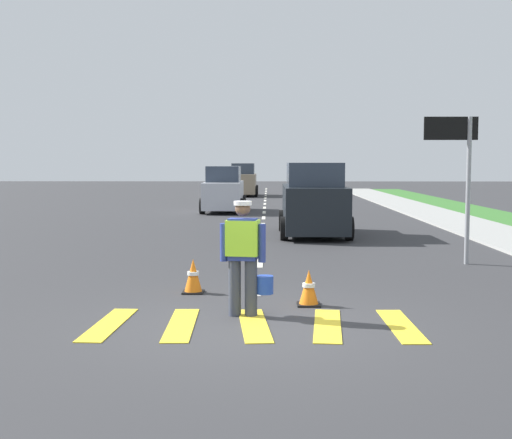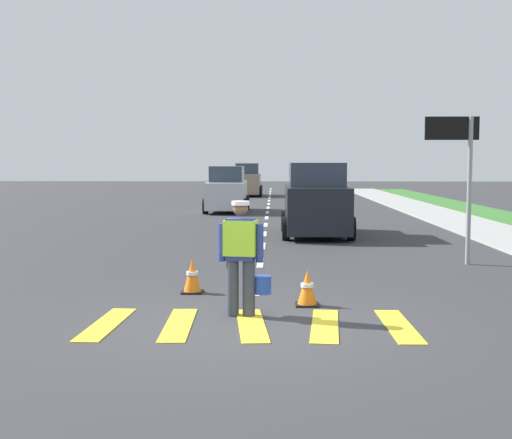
{
  "view_description": "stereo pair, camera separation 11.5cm",
  "coord_description": "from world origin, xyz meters",
  "px_view_note": "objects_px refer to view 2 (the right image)",
  "views": [
    {
      "loc": [
        0.19,
        -9.02,
        2.22
      ],
      "look_at": [
        -0.05,
        4.13,
        1.1
      ],
      "focal_mm": 47.2,
      "sensor_mm": 36.0,
      "label": 1
    },
    {
      "loc": [
        0.31,
        -9.02,
        2.22
      ],
      "look_at": [
        -0.05,
        4.13,
        1.1
      ],
      "focal_mm": 47.2,
      "sensor_mm": 36.0,
      "label": 2
    }
  ],
  "objects_px": {
    "traffic_cone_far": "(192,276)",
    "car_oncoming_second": "(227,191)",
    "road_worker": "(242,252)",
    "traffic_cone_near": "(307,288)",
    "car_outgoing_ahead": "(316,202)",
    "car_oncoming_third": "(247,181)",
    "lane_direction_sign": "(459,154)"
  },
  "relations": [
    {
      "from": "traffic_cone_far",
      "to": "car_oncoming_second",
      "type": "relative_size",
      "value": 0.14
    },
    {
      "from": "road_worker",
      "to": "traffic_cone_far",
      "type": "height_order",
      "value": "road_worker"
    },
    {
      "from": "traffic_cone_near",
      "to": "car_outgoing_ahead",
      "type": "distance_m",
      "value": 10.12
    },
    {
      "from": "traffic_cone_near",
      "to": "car_oncoming_third",
      "type": "bearing_deg",
      "value": 93.86
    },
    {
      "from": "traffic_cone_far",
      "to": "car_oncoming_third",
      "type": "distance_m",
      "value": 32.97
    },
    {
      "from": "car_oncoming_third",
      "to": "car_outgoing_ahead",
      "type": "relative_size",
      "value": 0.99
    },
    {
      "from": "lane_direction_sign",
      "to": "car_oncoming_third",
      "type": "relative_size",
      "value": 0.76
    },
    {
      "from": "lane_direction_sign",
      "to": "car_oncoming_third",
      "type": "xyz_separation_m",
      "value": [
        -5.75,
        29.59,
        -1.41
      ]
    },
    {
      "from": "traffic_cone_near",
      "to": "car_oncoming_third",
      "type": "height_order",
      "value": "car_oncoming_third"
    },
    {
      "from": "road_worker",
      "to": "traffic_cone_near",
      "type": "height_order",
      "value": "road_worker"
    },
    {
      "from": "road_worker",
      "to": "car_outgoing_ahead",
      "type": "relative_size",
      "value": 0.39
    },
    {
      "from": "car_oncoming_second",
      "to": "road_worker",
      "type": "bearing_deg",
      "value": -85.35
    },
    {
      "from": "traffic_cone_far",
      "to": "car_oncoming_third",
      "type": "xyz_separation_m",
      "value": [
        -0.38,
        32.96,
        0.7
      ]
    },
    {
      "from": "car_oncoming_second",
      "to": "car_outgoing_ahead",
      "type": "height_order",
      "value": "car_outgoing_ahead"
    },
    {
      "from": "lane_direction_sign",
      "to": "car_oncoming_third",
      "type": "height_order",
      "value": "lane_direction_sign"
    },
    {
      "from": "traffic_cone_near",
      "to": "car_oncoming_second",
      "type": "bearing_deg",
      "value": 97.6
    },
    {
      "from": "road_worker",
      "to": "lane_direction_sign",
      "type": "height_order",
      "value": "lane_direction_sign"
    },
    {
      "from": "traffic_cone_near",
      "to": "traffic_cone_far",
      "type": "relative_size",
      "value": 0.95
    },
    {
      "from": "car_oncoming_third",
      "to": "lane_direction_sign",
      "type": "bearing_deg",
      "value": -79.0
    },
    {
      "from": "traffic_cone_far",
      "to": "car_oncoming_second",
      "type": "distance_m",
      "value": 18.84
    },
    {
      "from": "car_oncoming_second",
      "to": "car_outgoing_ahead",
      "type": "bearing_deg",
      "value": -70.79
    },
    {
      "from": "car_oncoming_third",
      "to": "car_oncoming_second",
      "type": "bearing_deg",
      "value": -91.42
    },
    {
      "from": "traffic_cone_near",
      "to": "car_oncoming_second",
      "type": "xyz_separation_m",
      "value": [
        -2.64,
        19.79,
        0.67
      ]
    },
    {
      "from": "traffic_cone_near",
      "to": "road_worker",
      "type": "bearing_deg",
      "value": -143.14
    },
    {
      "from": "road_worker",
      "to": "car_oncoming_second",
      "type": "xyz_separation_m",
      "value": [
        -1.67,
        20.52,
        0.02
      ]
    },
    {
      "from": "lane_direction_sign",
      "to": "road_worker",
      "type": "bearing_deg",
      "value": -131.18
    },
    {
      "from": "lane_direction_sign",
      "to": "car_oncoming_second",
      "type": "relative_size",
      "value": 0.76
    },
    {
      "from": "lane_direction_sign",
      "to": "traffic_cone_far",
      "type": "xyz_separation_m",
      "value": [
        -5.37,
        -3.37,
        -2.11
      ]
    },
    {
      "from": "traffic_cone_far",
      "to": "car_outgoing_ahead",
      "type": "distance_m",
      "value": 9.5
    },
    {
      "from": "traffic_cone_far",
      "to": "car_oncoming_second",
      "type": "height_order",
      "value": "car_oncoming_second"
    },
    {
      "from": "traffic_cone_near",
      "to": "car_oncoming_third",
      "type": "relative_size",
      "value": 0.13
    },
    {
      "from": "traffic_cone_near",
      "to": "car_oncoming_second",
      "type": "relative_size",
      "value": 0.13
    }
  ]
}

